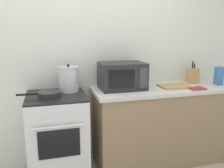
# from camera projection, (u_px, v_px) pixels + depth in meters

# --- Properties ---
(back_wall) EXTENTS (4.40, 0.10, 2.50)m
(back_wall) POSITION_uv_depth(u_px,v_px,m) (108.00, 57.00, 2.89)
(back_wall) COLOR silver
(back_wall) RESTS_ON ground_plane
(lower_cabinet_right) EXTENTS (1.64, 0.56, 0.88)m
(lower_cabinet_right) POSITION_uv_depth(u_px,v_px,m) (163.00, 126.00, 2.89)
(lower_cabinet_right) COLOR #8C7051
(lower_cabinet_right) RESTS_ON ground_plane
(countertop_right) EXTENTS (1.70, 0.60, 0.04)m
(countertop_right) POSITION_uv_depth(u_px,v_px,m) (165.00, 89.00, 2.79)
(countertop_right) COLOR beige
(countertop_right) RESTS_ON lower_cabinet_right
(stove) EXTENTS (0.60, 0.64, 0.92)m
(stove) POSITION_uv_depth(u_px,v_px,m) (58.00, 137.00, 2.54)
(stove) COLOR silver
(stove) RESTS_ON ground_plane
(stock_pot) EXTENTS (0.30, 0.22, 0.30)m
(stock_pot) POSITION_uv_depth(u_px,v_px,m) (69.00, 79.00, 2.57)
(stock_pot) COLOR silver
(stock_pot) RESTS_ON stove
(frying_pan) EXTENTS (0.42, 0.22, 0.05)m
(frying_pan) POSITION_uv_depth(u_px,v_px,m) (48.00, 94.00, 2.38)
(frying_pan) COLOR #28282B
(frying_pan) RESTS_ON stove
(microwave) EXTENTS (0.50, 0.37, 0.30)m
(microwave) POSITION_uv_depth(u_px,v_px,m) (122.00, 76.00, 2.68)
(microwave) COLOR #232326
(microwave) RESTS_ON countertop_right
(cutting_board) EXTENTS (0.36, 0.26, 0.02)m
(cutting_board) POSITION_uv_depth(u_px,v_px,m) (175.00, 86.00, 2.80)
(cutting_board) COLOR tan
(cutting_board) RESTS_ON countertop_right
(knife_block) EXTENTS (0.13, 0.10, 0.28)m
(knife_block) POSITION_uv_depth(u_px,v_px,m) (193.00, 75.00, 3.00)
(knife_block) COLOR tan
(knife_block) RESTS_ON countertop_right
(pasta_box) EXTENTS (0.08, 0.08, 0.22)m
(pasta_box) POSITION_uv_depth(u_px,v_px,m) (219.00, 76.00, 2.90)
(pasta_box) COLOR teal
(pasta_box) RESTS_ON countertop_right
(oven_mitt) EXTENTS (0.18, 0.14, 0.02)m
(oven_mitt) POSITION_uv_depth(u_px,v_px,m) (197.00, 88.00, 2.70)
(oven_mitt) COLOR #993333
(oven_mitt) RESTS_ON countertop_right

